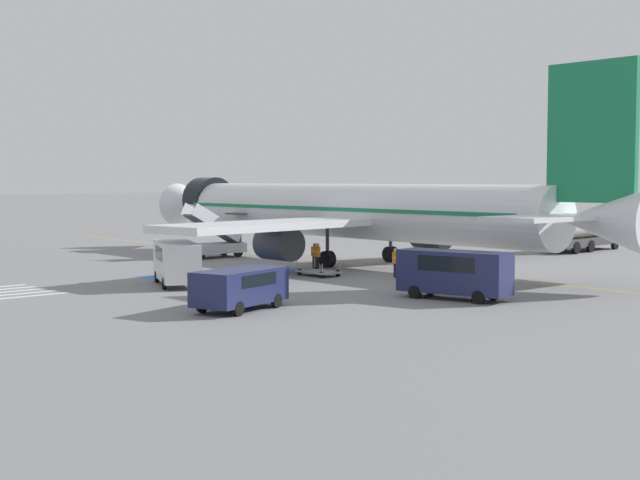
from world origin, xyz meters
TOP-DOWN VIEW (x-y plane):
  - ground_plane at (0.00, 0.00)m, footprint 600.00×600.00m
  - apron_leadline_yellow at (-1.40, -0.72)m, footprint 78.58×3.46m
  - apron_stand_patch_blue at (-1.40, -10.95)m, footprint 4.71×10.30m
  - apron_walkway_bar_1 at (-3.20, -24.37)m, footprint 0.44×3.60m
  - apron_walkway_bar_2 at (-2.00, -24.37)m, footprint 0.44×3.60m
  - apron_walkway_bar_3 at (-0.80, -24.37)m, footprint 0.44×3.60m
  - apron_walkway_bar_4 at (0.40, -24.37)m, footprint 0.44×3.60m
  - airliner at (-0.69, -0.75)m, footprint 44.49×34.13m
  - boarding_stairs_forward at (-11.10, -4.74)m, footprint 2.40×5.31m
  - fuel_tanker at (4.48, 20.94)m, footprint 2.94×9.40m
  - service_van_0 at (1.68, -16.72)m, footprint 5.77×4.15m
  - service_van_1 at (11.39, -20.00)m, footprint 3.27×5.09m
  - service_van_2 at (15.70, -10.28)m, footprint 5.71×2.74m
  - baggage_cart at (3.54, -7.79)m, footprint 2.70×1.67m
  - ground_crew_0 at (0.83, -5.28)m, footprint 0.49×0.40m
  - ground_crew_1 at (7.31, -5.08)m, footprint 0.48×0.35m
  - ground_crew_2 at (-0.08, -4.71)m, footprint 0.34×0.48m

SIDE VIEW (x-z plane):
  - ground_plane at x=0.00m, z-range 0.00..0.00m
  - apron_leadline_yellow at x=-1.40m, z-range 0.00..0.01m
  - apron_stand_patch_blue at x=-1.40m, z-range 0.00..0.01m
  - apron_walkway_bar_1 at x=-3.20m, z-range 0.00..0.01m
  - apron_walkway_bar_2 at x=-2.00m, z-range 0.00..0.01m
  - apron_walkway_bar_3 at x=-0.80m, z-range 0.00..0.01m
  - apron_walkway_bar_4 at x=0.40m, z-range 0.00..0.01m
  - baggage_cart at x=3.54m, z-range -0.18..0.69m
  - ground_crew_2 at x=-0.08m, z-range 0.12..1.77m
  - ground_crew_0 at x=0.83m, z-range 0.13..1.86m
  - ground_crew_1 at x=7.31m, z-range 0.13..1.86m
  - boarding_stairs_forward at x=-11.10m, z-range -1.05..3.06m
  - service_van_1 at x=11.39m, z-range 0.20..2.03m
  - service_van_2 at x=15.70m, z-range 0.22..2.58m
  - service_van_0 at x=1.68m, z-range 0.22..2.59m
  - fuel_tanker at x=4.48m, z-range 0.00..3.23m
  - airliner at x=-0.69m, z-range -2.37..9.63m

